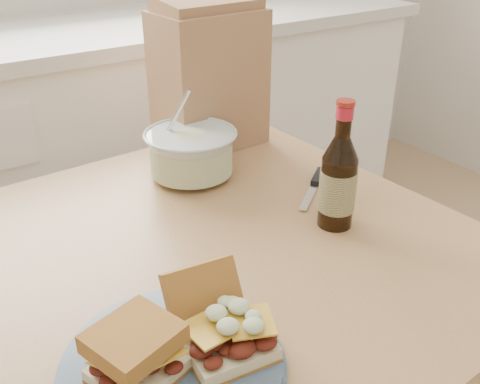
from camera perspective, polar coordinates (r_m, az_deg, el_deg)
cabinet_run at (r=1.93m, az=-15.78°, el=2.67°), size 2.50×0.64×0.94m
dining_table at (r=1.01m, az=-2.86°, el=-10.75°), size 0.92×0.92×0.74m
plate at (r=0.72m, az=-7.20°, el=-17.73°), size 0.28×0.28×0.02m
sandwich_left at (r=0.68m, az=-11.07°, el=-16.49°), size 0.12×0.11×0.07m
sandwich_right at (r=0.71m, az=-2.23°, el=-13.72°), size 0.12×0.16×0.09m
coleslaw_bowl at (r=1.16m, az=-5.22°, el=3.97°), size 0.20×0.20×0.20m
beer_bottle at (r=0.97m, az=10.43°, el=1.19°), size 0.07×0.07×0.24m
knife at (r=1.15m, az=8.10°, el=1.11°), size 0.16×0.12×0.01m
paper_bag at (r=1.29m, az=-3.29°, el=11.79°), size 0.25×0.17×0.32m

